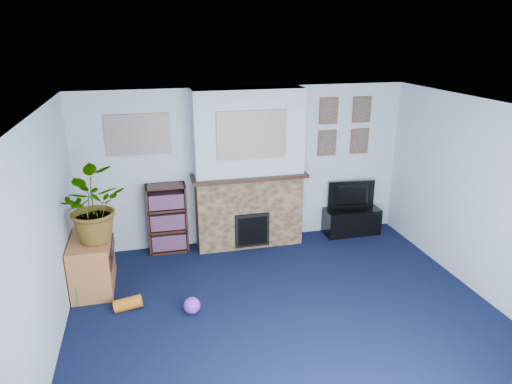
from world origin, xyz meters
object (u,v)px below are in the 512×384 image
object	(u,v)px
tv_stand	(351,220)
bookshelf	(167,220)
television	(353,196)
sideboard	(92,262)

from	to	relation	value
tv_stand	bookshelf	world-z (taller)	bookshelf
tv_stand	bookshelf	size ratio (longest dim) A/B	0.85
tv_stand	television	distance (m)	0.42
television	bookshelf	size ratio (longest dim) A/B	0.74
tv_stand	bookshelf	distance (m)	2.97
bookshelf	sideboard	size ratio (longest dim) A/B	1.19
tv_stand	television	size ratio (longest dim) A/B	1.16
tv_stand	television	xyz separation A→B (m)	(0.00, 0.02, 0.42)
tv_stand	bookshelf	xyz separation A→B (m)	(-2.95, 0.08, 0.28)
television	bookshelf	bearing A→B (deg)	4.23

